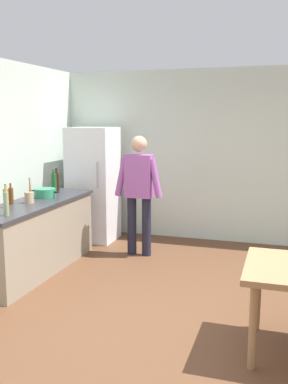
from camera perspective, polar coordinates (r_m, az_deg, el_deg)
ground_plane at (r=4.47m, az=3.67°, el=-16.14°), size 14.00×14.00×0.00m
wall_back at (r=7.00m, az=9.78°, el=4.63°), size 6.40×0.12×2.70m
kitchen_counter at (r=5.75m, az=-14.03°, el=-5.67°), size 0.64×2.20×0.90m
refrigerator at (r=7.00m, az=-6.62°, el=1.00°), size 0.70×0.67×1.80m
person at (r=6.14m, az=-0.66°, el=0.59°), size 0.70×0.22×1.70m
cooking_pot at (r=5.94m, az=-12.79°, el=-0.12°), size 0.40×0.28×0.12m
utensil_jar at (r=5.58m, az=-14.75°, el=-0.62°), size 0.11×0.11×0.32m
bottle_vinegar_tall at (r=4.91m, az=-17.54°, el=-1.44°), size 0.06×0.06×0.32m
bottle_wine_dark at (r=6.37m, az=-11.32°, el=1.35°), size 0.08×0.08×0.34m
bottle_wine_green at (r=6.25m, az=-11.67°, el=1.18°), size 0.08×0.08×0.34m
bottle_beer_brown at (r=5.58m, az=-16.96°, el=-0.45°), size 0.06×0.06×0.26m
bottle_oil_amber at (r=5.38m, az=-17.56°, el=-0.73°), size 0.06×0.06×0.28m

